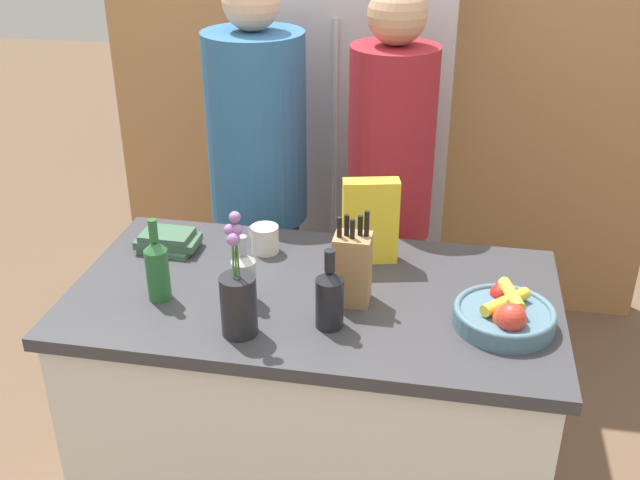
{
  "coord_description": "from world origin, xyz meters",
  "views": [
    {
      "loc": [
        0.37,
        -1.86,
        2.07
      ],
      "look_at": [
        0.0,
        0.1,
        1.05
      ],
      "focal_mm": 42.0,
      "sensor_mm": 36.0,
      "label": 1
    }
  ],
  "objects": [
    {
      "name": "kitchen_island",
      "position": [
        0.0,
        0.0,
        0.47
      ],
      "size": [
        1.43,
        0.77,
        0.93
      ],
      "color": "silver",
      "rests_on": "ground_plane"
    },
    {
      "name": "back_wall_wood",
      "position": [
        0.0,
        1.62,
        1.3
      ],
      "size": [
        2.63,
        0.12,
        2.6
      ],
      "color": "#AD7A4C",
      "rests_on": "ground_plane"
    },
    {
      "name": "refrigerator",
      "position": [
        -0.04,
        1.26,
        0.93
      ],
      "size": [
        0.78,
        0.63,
        1.86
      ],
      "color": "#B7B7BC",
      "rests_on": "ground_plane"
    },
    {
      "name": "fruit_bowl",
      "position": [
        0.54,
        -0.09,
        0.97
      ],
      "size": [
        0.28,
        0.28,
        0.11
      ],
      "color": "slate",
      "rests_on": "kitchen_island"
    },
    {
      "name": "knife_block",
      "position": [
        0.12,
        -0.04,
        1.04
      ],
      "size": [
        0.1,
        0.09,
        0.28
      ],
      "color": "#A87A4C",
      "rests_on": "kitchen_island"
    },
    {
      "name": "flower_vase",
      "position": [
        -0.15,
        -0.25,
        1.03
      ],
      "size": [
        0.1,
        0.1,
        0.35
      ],
      "color": "#232328",
      "rests_on": "kitchen_island"
    },
    {
      "name": "cereal_box",
      "position": [
        0.14,
        0.22,
        1.06
      ],
      "size": [
        0.18,
        0.1,
        0.27
      ],
      "color": "yellow",
      "rests_on": "kitchen_island"
    },
    {
      "name": "coffee_mug",
      "position": [
        -0.21,
        0.22,
        0.97
      ],
      "size": [
        0.11,
        0.09,
        0.09
      ],
      "color": "silver",
      "rests_on": "kitchen_island"
    },
    {
      "name": "book_stack",
      "position": [
        -0.52,
        0.17,
        0.96
      ],
      "size": [
        0.2,
        0.15,
        0.06
      ],
      "color": "#3D6047",
      "rests_on": "kitchen_island"
    },
    {
      "name": "bottle_oil",
      "position": [
        -0.19,
        -0.09,
        1.01
      ],
      "size": [
        0.07,
        0.07,
        0.21
      ],
      "color": "#B2BCC1",
      "rests_on": "kitchen_island"
    },
    {
      "name": "bottle_vinegar",
      "position": [
        0.08,
        -0.17,
        1.02
      ],
      "size": [
        0.08,
        0.08,
        0.23
      ],
      "color": "black",
      "rests_on": "kitchen_island"
    },
    {
      "name": "bottle_wine",
      "position": [
        -0.43,
        -0.12,
        1.03
      ],
      "size": [
        0.07,
        0.07,
        0.25
      ],
      "color": "#286633",
      "rests_on": "kitchen_island"
    },
    {
      "name": "person_at_sink",
      "position": [
        -0.34,
        0.67,
        0.97
      ],
      "size": [
        0.37,
        0.37,
        1.74
      ],
      "rotation": [
        0.0,
        0.0,
        0.33
      ],
      "color": "#383842",
      "rests_on": "ground_plane"
    },
    {
      "name": "person_in_blue",
      "position": [
        0.15,
        0.65,
        0.97
      ],
      "size": [
        0.31,
        0.31,
        1.71
      ],
      "rotation": [
        0.0,
        0.0,
        -0.39
      ],
      "color": "#383842",
      "rests_on": "ground_plane"
    }
  ]
}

